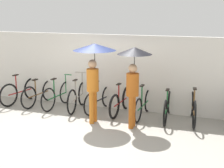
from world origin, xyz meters
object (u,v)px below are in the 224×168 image
at_px(parked_bicycle_8, 193,108).
at_px(pedestrian_center, 134,67).
at_px(parked_bicycle_2, 58,95).
at_px(pedestrian_leading, 94,59).
at_px(parked_bicycle_1, 40,93).
at_px(parked_bicycle_3, 77,97).
at_px(parked_bicycle_4, 100,99).
at_px(parked_bicycle_5, 121,101).
at_px(parked_bicycle_7, 168,106).
at_px(parked_bicycle_0, 21,91).
at_px(parked_bicycle_6, 143,104).

distance_m(parked_bicycle_8, pedestrian_center, 2.04).
xyz_separation_m(parked_bicycle_2, pedestrian_leading, (1.57, -0.79, 1.33)).
relative_size(parked_bicycle_1, parked_bicycle_2, 1.01).
height_order(parked_bicycle_3, parked_bicycle_4, parked_bicycle_3).
xyz_separation_m(parked_bicycle_1, pedestrian_center, (3.33, -0.86, 1.19)).
distance_m(parked_bicycle_1, parked_bicycle_5, 2.73).
xyz_separation_m(parked_bicycle_2, parked_bicycle_4, (1.36, 0.09, -0.02)).
distance_m(parked_bicycle_4, parked_bicycle_7, 2.04).
bearing_deg(parked_bicycle_0, parked_bicycle_6, -79.21).
bearing_deg(parked_bicycle_2, pedestrian_center, -101.87).
bearing_deg(parked_bicycle_0, parked_bicycle_5, -78.55).
relative_size(parked_bicycle_2, pedestrian_center, 0.82).
xyz_separation_m(parked_bicycle_3, parked_bicycle_8, (3.41, 0.04, 0.00)).
bearing_deg(parked_bicycle_3, parked_bicycle_2, 83.26).
bearing_deg(parked_bicycle_8, pedestrian_center, 111.83).
distance_m(parked_bicycle_4, pedestrian_leading, 1.62).
distance_m(parked_bicycle_3, parked_bicycle_7, 2.73).
height_order(parked_bicycle_1, parked_bicycle_8, parked_bicycle_8).
bearing_deg(parked_bicycle_1, parked_bicycle_8, -83.45).
relative_size(parked_bicycle_1, parked_bicycle_7, 0.95).
distance_m(parked_bicycle_4, parked_bicycle_5, 0.68).
xyz_separation_m(parked_bicycle_0, pedestrian_leading, (2.93, -0.82, 1.33)).
distance_m(parked_bicycle_5, pedestrian_leading, 1.66).
distance_m(parked_bicycle_0, parked_bicycle_2, 1.36).
relative_size(parked_bicycle_4, parked_bicycle_8, 0.91).
bearing_deg(parked_bicycle_6, parked_bicycle_4, 89.21).
relative_size(parked_bicycle_0, pedestrian_leading, 0.83).
bearing_deg(parked_bicycle_7, parked_bicycle_0, 86.37).
bearing_deg(parked_bicycle_2, parked_bicycle_4, -81.06).
distance_m(parked_bicycle_1, parked_bicycle_2, 0.68).
relative_size(parked_bicycle_1, parked_bicycle_6, 1.02).
relative_size(pedestrian_leading, pedestrian_center, 1.03).
bearing_deg(parked_bicycle_4, parked_bicycle_6, -82.83).
relative_size(parked_bicycle_0, parked_bicycle_6, 1.03).
xyz_separation_m(parked_bicycle_7, parked_bicycle_8, (0.68, 0.01, 0.02)).
distance_m(parked_bicycle_2, parked_bicycle_7, 3.41).
distance_m(parked_bicycle_0, parked_bicycle_3, 2.04).
xyz_separation_m(parked_bicycle_0, parked_bicycle_4, (2.73, 0.06, -0.02)).
distance_m(parked_bicycle_3, parked_bicycle_5, 1.37).
bearing_deg(pedestrian_center, parked_bicycle_2, 163.63).
bearing_deg(parked_bicycle_5, parked_bicycle_6, -89.65).
height_order(parked_bicycle_2, pedestrian_center, pedestrian_center).
relative_size(parked_bicycle_3, parked_bicycle_4, 1.04).
height_order(parked_bicycle_0, parked_bicycle_6, parked_bicycle_6).
distance_m(parked_bicycle_6, pedestrian_leading, 1.95).
height_order(parked_bicycle_4, pedestrian_leading, pedestrian_leading).
bearing_deg(parked_bicycle_6, parked_bicycle_3, 92.99).
height_order(parked_bicycle_3, parked_bicycle_7, parked_bicycle_3).
bearing_deg(parked_bicycle_4, parked_bicycle_5, -82.45).
height_order(parked_bicycle_0, parked_bicycle_5, parked_bicycle_5).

